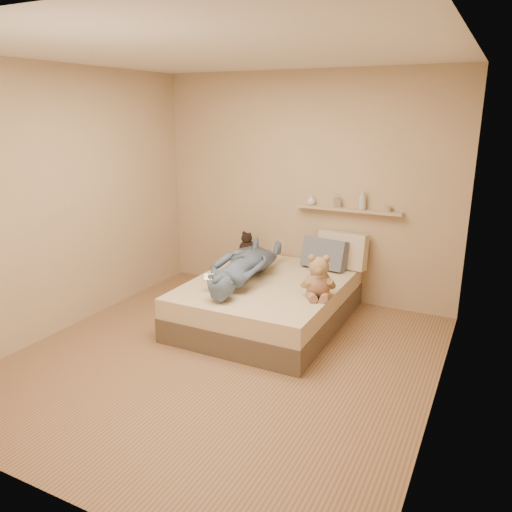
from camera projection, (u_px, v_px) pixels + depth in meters
The scene contains 10 objects.
room at pixel (221, 218), 4.16m from camera, with size 3.80×3.80×3.80m.
bed at pixel (268, 302), 5.26m from camera, with size 1.50×1.90×0.45m.
game_console at pixel (213, 277), 4.87m from camera, with size 0.18×0.12×0.06m.
teddy_bear at pixel (318, 280), 4.72m from camera, with size 0.34×0.35×0.43m.
dark_plush at pixel (247, 246), 6.06m from camera, with size 0.20×0.20×0.31m.
pillow_cream at pixel (342, 250), 5.62m from camera, with size 0.55×0.16×0.40m, color beige.
pillow_grey at pixel (325, 254), 5.58m from camera, with size 0.50×0.14×0.34m, color slate.
person at pixel (244, 264), 5.18m from camera, with size 0.54×1.48×0.35m, color slate.
wall_shelf at pixel (348, 210), 5.56m from camera, with size 1.20×0.12×0.03m, color tan.
shelf_bottles at pixel (344, 201), 5.55m from camera, with size 0.97×0.11×0.22m.
Camera 1 is at (2.10, -3.51, 2.17)m, focal length 35.00 mm.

